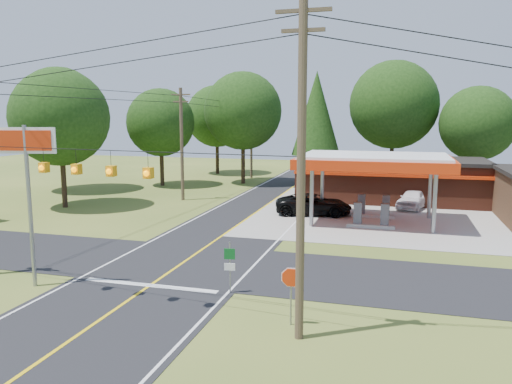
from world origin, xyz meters
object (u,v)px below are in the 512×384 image
(gas_canopy, at_px, (374,163))
(big_stop_sign, at_px, (27,167))
(sedan_car, at_px, (413,199))
(octagonal_stop_sign, at_px, (291,282))
(suv_car, at_px, (314,204))

(gas_canopy, bearing_deg, big_stop_sign, -127.86)
(big_stop_sign, bearing_deg, sedan_car, 55.14)
(sedan_car, height_order, big_stop_sign, big_stop_sign)
(octagonal_stop_sign, bearing_deg, sedan_car, 78.87)
(suv_car, distance_m, big_stop_sign, 22.18)
(suv_car, height_order, big_stop_sign, big_stop_sign)
(sedan_car, xyz_separation_m, big_stop_sign, (-17.00, -24.41, 4.63))
(gas_canopy, bearing_deg, octagonal_stop_sign, -96.00)
(gas_canopy, xyz_separation_m, sedan_car, (3.00, 6.40, -3.48))
(gas_canopy, relative_size, big_stop_sign, 1.47)
(sedan_car, relative_size, octagonal_stop_sign, 2.09)
(sedan_car, height_order, octagonal_stop_sign, octagonal_stop_sign)
(suv_car, distance_m, octagonal_stop_sign, 20.68)
(suv_car, relative_size, octagonal_stop_sign, 2.63)
(sedan_car, xyz_separation_m, octagonal_stop_sign, (-5.00, -25.41, 0.85))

